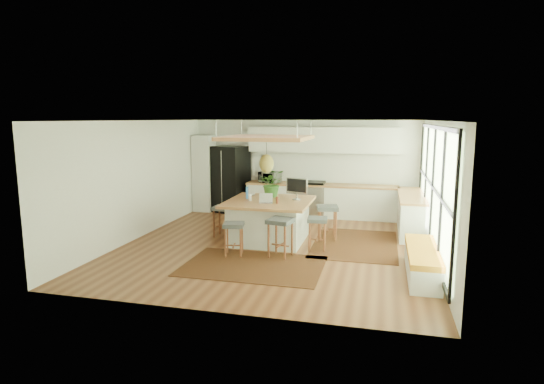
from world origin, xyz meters
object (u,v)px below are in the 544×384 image
(stool_right_front, at_px, (317,233))
(laptop, at_px, (266,198))
(island, at_px, (269,221))
(stool_near_right, at_px, (280,240))
(stool_left_side, at_px, (223,221))
(monitor, at_px, (297,188))
(island_plant, at_px, (272,186))
(stool_near_left, at_px, (234,238))
(fridge, at_px, (230,181))
(microwave, at_px, (270,176))
(stool_right_back, at_px, (327,224))

(stool_right_front, height_order, laptop, laptop)
(island, height_order, stool_near_right, island)
(stool_left_side, distance_m, monitor, 1.92)
(laptop, bearing_deg, island_plant, 80.47)
(stool_near_left, relative_size, laptop, 2.20)
(fridge, bearing_deg, stool_near_right, -39.69)
(island, bearing_deg, stool_left_side, 173.73)
(fridge, relative_size, laptop, 6.32)
(stool_near_right, distance_m, microwave, 4.13)
(stool_near_left, relative_size, microwave, 1.18)
(stool_right_front, bearing_deg, island_plant, 143.87)
(island, xyz_separation_m, laptop, (0.01, -0.33, 0.58))
(island, bearing_deg, stool_right_front, -20.08)
(island, relative_size, laptop, 6.01)
(stool_near_right, distance_m, monitor, 1.58)
(stool_near_left, bearing_deg, stool_right_front, 27.53)
(fridge, relative_size, stool_near_right, 2.48)
(monitor, bearing_deg, stool_near_right, -73.35)
(island, xyz_separation_m, stool_near_left, (-0.42, -1.24, -0.11))
(fridge, height_order, microwave, fridge)
(stool_right_front, relative_size, laptop, 2.24)
(fridge, bearing_deg, stool_near_left, -51.17)
(fridge, relative_size, stool_near_left, 2.88)
(stool_left_side, bearing_deg, microwave, 80.16)
(monitor, bearing_deg, stool_right_back, 35.44)
(laptop, bearing_deg, stool_near_left, -128.54)
(stool_right_back, xyz_separation_m, microwave, (-1.95, 2.34, 0.76))
(stool_near_left, xyz_separation_m, stool_right_back, (1.68, 1.67, 0.00))
(stool_near_left, xyz_separation_m, microwave, (-0.27, 4.01, 0.76))
(stool_near_right, distance_m, island_plant, 1.85)
(laptop, relative_size, monitor, 0.57)
(stool_right_back, bearing_deg, microwave, 129.82)
(fridge, height_order, laptop, fridge)
(fridge, xyz_separation_m, island_plant, (1.87, -2.39, 0.26))
(island, bearing_deg, stool_near_left, -108.51)
(laptop, height_order, microwave, microwave)
(stool_left_side, height_order, microwave, microwave)
(stool_near_left, height_order, stool_right_front, stool_right_front)
(fridge, xyz_separation_m, microwave, (1.22, -0.07, 0.19))
(stool_near_right, height_order, stool_right_back, stool_near_right)
(stool_left_side, bearing_deg, island, -6.27)
(stool_near_left, height_order, stool_right_back, stool_right_back)
(stool_near_right, bearing_deg, stool_near_left, -171.74)
(island, bearing_deg, stool_near_right, -64.94)
(island, bearing_deg, laptop, -87.62)
(island, xyz_separation_m, stool_right_back, (1.26, 0.43, -0.11))
(stool_near_left, bearing_deg, monitor, 55.98)
(fridge, xyz_separation_m, monitor, (2.49, -2.60, 0.26))
(stool_right_back, relative_size, stool_left_side, 1.09)
(stool_near_right, relative_size, island_plant, 1.21)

